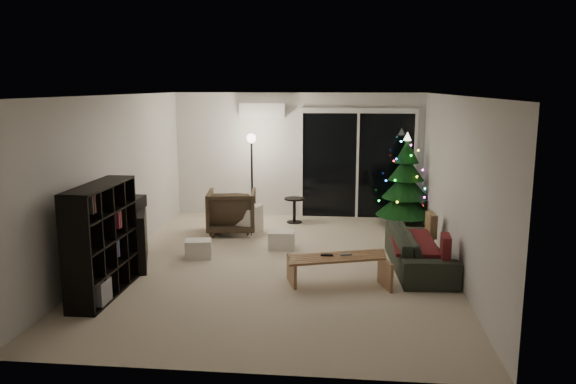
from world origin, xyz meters
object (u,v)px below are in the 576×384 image
at_px(sofa, 419,250).
at_px(media_cabinet, 129,236).
at_px(coffee_table, 338,271).
at_px(bookshelf, 89,240).
at_px(christmas_tree, 406,180).
at_px(armchair, 232,211).

bearing_deg(sofa, media_cabinet, 88.60).
height_order(sofa, coffee_table, sofa).
height_order(bookshelf, christmas_tree, christmas_tree).
height_order(coffee_table, christmas_tree, christmas_tree).
distance_m(bookshelf, coffee_table, 3.24).
bearing_deg(bookshelf, media_cabinet, 87.17).
bearing_deg(armchair, christmas_tree, -171.86).
relative_size(media_cabinet, christmas_tree, 0.75).
bearing_deg(media_cabinet, sofa, -17.00).
distance_m(bookshelf, sofa, 4.56).
bearing_deg(bookshelf, christmas_tree, 40.38).
xyz_separation_m(media_cabinet, armchair, (1.18, 1.90, -0.02)).
bearing_deg(media_cabinet, bookshelf, -108.97).
xyz_separation_m(media_cabinet, sofa, (4.30, 0.15, -0.14)).
relative_size(media_cabinet, armchair, 1.53).
height_order(armchair, christmas_tree, christmas_tree).
relative_size(bookshelf, christmas_tree, 0.81).
distance_m(media_cabinet, sofa, 4.30).
bearing_deg(sofa, armchair, 57.33).
bearing_deg(coffee_table, christmas_tree, 52.39).
bearing_deg(christmas_tree, media_cabinet, -147.40).
relative_size(sofa, coffee_table, 1.47).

